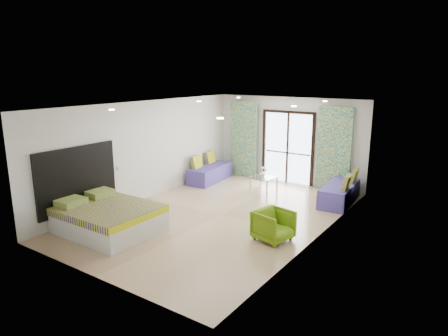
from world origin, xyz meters
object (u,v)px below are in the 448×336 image
Objects in this scene: coffee_table at (264,179)px; armchair at (273,224)px; daybed_left at (210,172)px; daybed_right at (340,193)px; bed at (108,218)px.

armchair is at bearing -57.86° from coffee_table.
coffee_table is at bearing -7.05° from daybed_left.
daybed_right reaches higher than armchair.
bed is at bearing -106.66° from coffee_table.
bed is 4.70m from daybed_left.
bed is 3.64m from armchair.
coffee_table is (1.38, 4.62, 0.09)m from bed.
armchair is at bearing -43.82° from daybed_left.
daybed_right is 2.23m from coffee_table.
armchair is (3.90, -3.03, 0.08)m from daybed_left.
coffee_table reaches higher than armchair.
coffee_table is (-2.21, -0.23, 0.11)m from daybed_right.
coffee_table is (2.02, -0.04, 0.11)m from daybed_left.
coffee_table reaches higher than bed.
daybed_right is (4.23, 0.19, 0.01)m from daybed_left.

